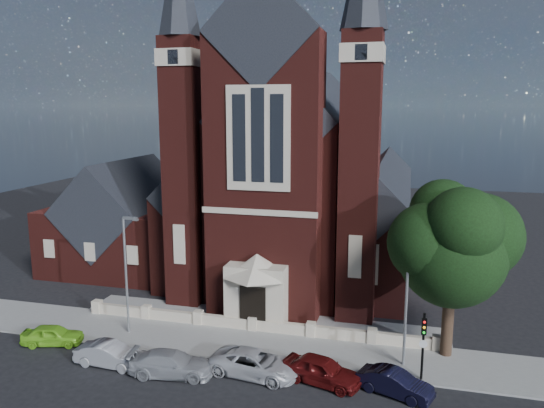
{
  "coord_description": "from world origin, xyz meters",
  "views": [
    {
      "loc": [
        9.83,
        -26.02,
        15.15
      ],
      "look_at": [
        -0.11,
        12.0,
        7.84
      ],
      "focal_mm": 35.0,
      "sensor_mm": 36.0,
      "label": 1
    }
  ],
  "objects_px": {
    "street_lamp_left": "(127,268)",
    "car_dark_red": "(322,370)",
    "car_silver_b": "(171,364)",
    "car_silver_a": "(110,355)",
    "parish_hall": "(126,225)",
    "street_lamp_right": "(408,292)",
    "car_white_suv": "(256,363)",
    "car_navy": "(395,383)",
    "car_lime_van": "(53,335)",
    "traffic_signal": "(423,338)",
    "street_tree": "(455,248)",
    "church": "(302,180)"
  },
  "relations": [
    {
      "from": "car_silver_a",
      "to": "car_white_suv",
      "type": "distance_m",
      "value": 8.71
    },
    {
      "from": "car_dark_red",
      "to": "car_navy",
      "type": "xyz_separation_m",
      "value": [
        3.94,
        -0.2,
        -0.1
      ]
    },
    {
      "from": "car_silver_a",
      "to": "car_navy",
      "type": "bearing_deg",
      "value": -84.02
    },
    {
      "from": "car_lime_van",
      "to": "car_white_suv",
      "type": "bearing_deg",
      "value": -107.75
    },
    {
      "from": "car_silver_a",
      "to": "car_dark_red",
      "type": "bearing_deg",
      "value": -82.02
    },
    {
      "from": "street_tree",
      "to": "car_silver_b",
      "type": "bearing_deg",
      "value": -158.22
    },
    {
      "from": "street_lamp_right",
      "to": "car_silver_b",
      "type": "height_order",
      "value": "street_lamp_right"
    },
    {
      "from": "car_white_suv",
      "to": "parish_hall",
      "type": "bearing_deg",
      "value": 53.46
    },
    {
      "from": "parish_hall",
      "to": "car_dark_red",
      "type": "height_order",
      "value": "parish_hall"
    },
    {
      "from": "car_silver_a",
      "to": "car_silver_b",
      "type": "distance_m",
      "value": 4.0
    },
    {
      "from": "car_silver_b",
      "to": "car_white_suv",
      "type": "relative_size",
      "value": 0.94
    },
    {
      "from": "street_lamp_right",
      "to": "car_navy",
      "type": "height_order",
      "value": "street_lamp_right"
    },
    {
      "from": "car_white_suv",
      "to": "car_navy",
      "type": "distance_m",
      "value": 7.75
    },
    {
      "from": "car_silver_b",
      "to": "car_white_suv",
      "type": "height_order",
      "value": "car_white_suv"
    },
    {
      "from": "car_silver_a",
      "to": "car_silver_b",
      "type": "xyz_separation_m",
      "value": [
        4.0,
        -0.13,
        0.01
      ]
    },
    {
      "from": "car_lime_van",
      "to": "street_lamp_left",
      "type": "bearing_deg",
      "value": -71.3
    },
    {
      "from": "traffic_signal",
      "to": "street_lamp_left",
      "type": "bearing_deg",
      "value": 175.24
    },
    {
      "from": "car_silver_b",
      "to": "street_tree",
      "type": "bearing_deg",
      "value": -76.02
    },
    {
      "from": "church",
      "to": "car_navy",
      "type": "relative_size",
      "value": 8.68
    },
    {
      "from": "traffic_signal",
      "to": "car_dark_red",
      "type": "xyz_separation_m",
      "value": [
        -5.33,
        -1.55,
        -1.82
      ]
    },
    {
      "from": "car_dark_red",
      "to": "car_navy",
      "type": "height_order",
      "value": "car_dark_red"
    },
    {
      "from": "church",
      "to": "traffic_signal",
      "type": "relative_size",
      "value": 8.72
    },
    {
      "from": "street_tree",
      "to": "car_lime_van",
      "type": "distance_m",
      "value": 25.67
    },
    {
      "from": "car_lime_van",
      "to": "car_dark_red",
      "type": "height_order",
      "value": "car_dark_red"
    },
    {
      "from": "church",
      "to": "car_silver_a",
      "type": "height_order",
      "value": "church"
    },
    {
      "from": "street_lamp_right",
      "to": "car_white_suv",
      "type": "height_order",
      "value": "street_lamp_right"
    },
    {
      "from": "street_lamp_right",
      "to": "car_silver_a",
      "type": "height_order",
      "value": "street_lamp_right"
    },
    {
      "from": "parish_hall",
      "to": "car_silver_a",
      "type": "height_order",
      "value": "parish_hall"
    },
    {
      "from": "traffic_signal",
      "to": "car_lime_van",
      "type": "xyz_separation_m",
      "value": [
        -22.89,
        -1.15,
        -1.93
      ]
    },
    {
      "from": "street_lamp_left",
      "to": "car_lime_van",
      "type": "distance_m",
      "value": 6.23
    },
    {
      "from": "street_tree",
      "to": "street_lamp_right",
      "type": "relative_size",
      "value": 1.32
    },
    {
      "from": "church",
      "to": "street_tree",
      "type": "height_order",
      "value": "church"
    },
    {
      "from": "street_tree",
      "to": "car_dark_red",
      "type": "bearing_deg",
      "value": -145.11
    },
    {
      "from": "traffic_signal",
      "to": "car_silver_b",
      "type": "distance_m",
      "value": 14.2
    },
    {
      "from": "street_lamp_left",
      "to": "car_silver_b",
      "type": "xyz_separation_m",
      "value": [
        5.13,
        -4.44,
        -3.89
      ]
    },
    {
      "from": "street_lamp_left",
      "to": "car_dark_red",
      "type": "bearing_deg",
      "value": -12.96
    },
    {
      "from": "car_silver_b",
      "to": "parish_hall",
      "type": "bearing_deg",
      "value": 27.85
    },
    {
      "from": "street_tree",
      "to": "car_navy",
      "type": "relative_size",
      "value": 2.66
    },
    {
      "from": "street_lamp_left",
      "to": "car_navy",
      "type": "distance_m",
      "value": 18.26
    },
    {
      "from": "parish_hall",
      "to": "street_tree",
      "type": "bearing_deg",
      "value": -23.26
    },
    {
      "from": "street_lamp_right",
      "to": "car_white_suv",
      "type": "relative_size",
      "value": 1.56
    },
    {
      "from": "street_lamp_right",
      "to": "car_white_suv",
      "type": "bearing_deg",
      "value": -158.67
    },
    {
      "from": "parish_hall",
      "to": "car_lime_van",
      "type": "height_order",
      "value": "parish_hall"
    },
    {
      "from": "street_tree",
      "to": "car_white_suv",
      "type": "bearing_deg",
      "value": -155.37
    },
    {
      "from": "parish_hall",
      "to": "traffic_signal",
      "type": "xyz_separation_m",
      "value": [
        27.0,
        -15.57,
        -1.43
      ]
    },
    {
      "from": "car_silver_a",
      "to": "car_silver_b",
      "type": "height_order",
      "value": "car_silver_b"
    },
    {
      "from": "church",
      "to": "car_white_suv",
      "type": "distance_m",
      "value": 23.45
    },
    {
      "from": "street_lamp_right",
      "to": "car_dark_red",
      "type": "relative_size",
      "value": 1.81
    },
    {
      "from": "street_tree",
      "to": "car_silver_a",
      "type": "bearing_deg",
      "value": -162.76
    },
    {
      "from": "car_navy",
      "to": "street_tree",
      "type": "bearing_deg",
      "value": -10.75
    }
  ]
}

